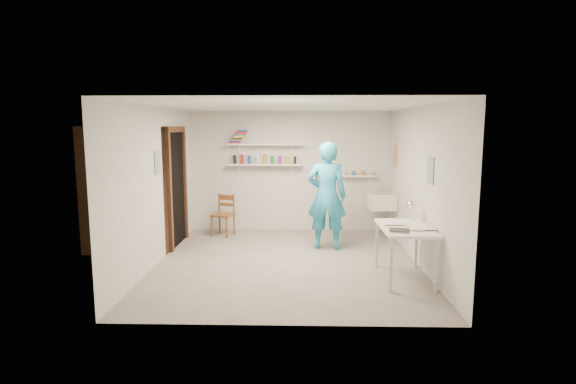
{
  "coord_description": "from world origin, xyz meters",
  "views": [
    {
      "loc": [
        0.18,
        -6.76,
        2.09
      ],
      "look_at": [
        0.0,
        0.4,
        1.05
      ],
      "focal_mm": 28.0,
      "sensor_mm": 36.0,
      "label": 1
    }
  ],
  "objects_px": {
    "work_table": "(405,253)",
    "desk_lamp": "(412,205)",
    "wooden_chair": "(223,215)",
    "belfast_sink": "(382,201)",
    "wall_clock": "(325,176)",
    "man": "(327,196)"
  },
  "relations": [
    {
      "from": "wooden_chair",
      "to": "belfast_sink",
      "type": "bearing_deg",
      "value": 19.12
    },
    {
      "from": "desk_lamp",
      "to": "wall_clock",
      "type": "bearing_deg",
      "value": 131.8
    },
    {
      "from": "belfast_sink",
      "to": "wall_clock",
      "type": "height_order",
      "value": "wall_clock"
    },
    {
      "from": "man",
      "to": "desk_lamp",
      "type": "bearing_deg",
      "value": 141.94
    },
    {
      "from": "wooden_chair",
      "to": "man",
      "type": "bearing_deg",
      "value": -4.78
    },
    {
      "from": "belfast_sink",
      "to": "wooden_chair",
      "type": "bearing_deg",
      "value": 179.96
    },
    {
      "from": "belfast_sink",
      "to": "desk_lamp",
      "type": "height_order",
      "value": "desk_lamp"
    },
    {
      "from": "work_table",
      "to": "belfast_sink",
      "type": "bearing_deg",
      "value": 87.39
    },
    {
      "from": "belfast_sink",
      "to": "work_table",
      "type": "xyz_separation_m",
      "value": [
        -0.11,
        -2.42,
        -0.33
      ]
    },
    {
      "from": "wall_clock",
      "to": "desk_lamp",
      "type": "distance_m",
      "value": 1.81
    },
    {
      "from": "wall_clock",
      "to": "belfast_sink",
      "type": "bearing_deg",
      "value": 35.35
    },
    {
      "from": "belfast_sink",
      "to": "work_table",
      "type": "height_order",
      "value": "belfast_sink"
    },
    {
      "from": "man",
      "to": "wall_clock",
      "type": "distance_m",
      "value": 0.38
    },
    {
      "from": "work_table",
      "to": "desk_lamp",
      "type": "xyz_separation_m",
      "value": [
        0.18,
        0.44,
        0.59
      ]
    },
    {
      "from": "work_table",
      "to": "desk_lamp",
      "type": "bearing_deg",
      "value": 67.58
    },
    {
      "from": "belfast_sink",
      "to": "wall_clock",
      "type": "xyz_separation_m",
      "value": [
        -1.12,
        -0.64,
        0.53
      ]
    },
    {
      "from": "wooden_chair",
      "to": "work_table",
      "type": "height_order",
      "value": "wooden_chair"
    },
    {
      "from": "belfast_sink",
      "to": "wooden_chair",
      "type": "xyz_separation_m",
      "value": [
        -3.04,
        0.0,
        -0.29
      ]
    },
    {
      "from": "desk_lamp",
      "to": "belfast_sink",
      "type": "bearing_deg",
      "value": 92.12
    },
    {
      "from": "man",
      "to": "wall_clock",
      "type": "height_order",
      "value": "man"
    },
    {
      "from": "man",
      "to": "belfast_sink",
      "type": "bearing_deg",
      "value": -136.39
    },
    {
      "from": "wooden_chair",
      "to": "wall_clock",
      "type": "bearing_deg",
      "value": 0.64
    }
  ]
}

